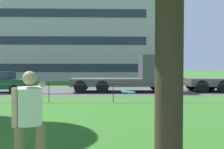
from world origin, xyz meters
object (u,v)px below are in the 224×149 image
object	(u,v)px
car_dark_green_right	(0,82)
flatbed_truck_far_left	(135,76)
apartment_building_background	(53,34)
person_thrower	(30,120)
frisbee	(128,92)

from	to	relation	value
car_dark_green_right	flatbed_truck_far_left	bearing A→B (deg)	2.43
apartment_building_background	person_thrower	bearing A→B (deg)	-77.20
person_thrower	car_dark_green_right	size ratio (longest dim) A/B	0.43
person_thrower	car_dark_green_right	bearing A→B (deg)	117.11
person_thrower	flatbed_truck_far_left	size ratio (longest dim) A/B	0.24
car_dark_green_right	apartment_building_background	world-z (taller)	apartment_building_background
frisbee	flatbed_truck_far_left	bearing A→B (deg)	82.27
frisbee	car_dark_green_right	bearing A→B (deg)	123.88
frisbee	apartment_building_background	xyz separation A→B (m)	(-9.42, 33.62, 6.23)
car_dark_green_right	flatbed_truck_far_left	size ratio (longest dim) A/B	0.55
frisbee	apartment_building_background	bearing A→B (deg)	105.65
person_thrower	flatbed_truck_far_left	bearing A→B (deg)	75.73
frisbee	car_dark_green_right	distance (m)	14.70
car_dark_green_right	flatbed_truck_far_left	distance (m)	9.92
person_thrower	apartment_building_background	world-z (taller)	apartment_building_background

